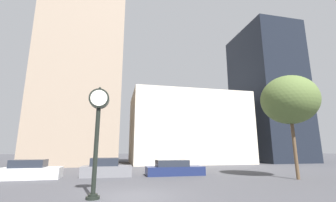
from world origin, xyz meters
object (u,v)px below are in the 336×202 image
object	(u,v)px
car_grey	(106,169)
bare_tree	(289,100)
car_white	(30,171)
street_clock	(98,121)
car_navy	(174,169)

from	to	relation	value
car_grey	bare_tree	xyz separation A→B (m)	(13.50, -4.82, 5.22)
car_white	car_grey	bearing A→B (deg)	1.59
car_grey	bare_tree	bearing A→B (deg)	-17.63
street_clock	car_navy	size ratio (longest dim) A/B	1.05
street_clock	car_navy	world-z (taller)	street_clock
street_clock	car_navy	bearing A→B (deg)	54.67
car_white	car_grey	size ratio (longest dim) A/B	1.05
street_clock	car_white	world-z (taller)	street_clock
car_grey	bare_tree	size ratio (longest dim) A/B	0.51
car_grey	car_white	bearing A→B (deg)	-175.24
street_clock	car_grey	xyz separation A→B (m)	(0.21, 8.32, -2.82)
car_grey	car_navy	world-z (taller)	car_grey
car_grey	car_navy	size ratio (longest dim) A/B	0.82
car_white	car_navy	world-z (taller)	car_white
car_white	bare_tree	xyz separation A→B (m)	(18.86, -4.56, 5.25)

